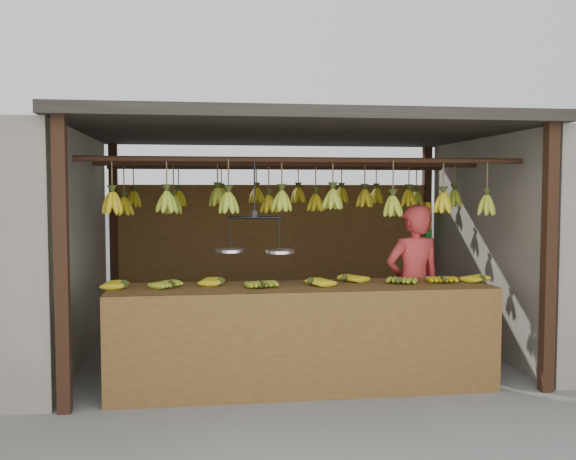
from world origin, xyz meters
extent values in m
plane|color=#5B5B57|center=(0.00, 0.00, 0.00)|extent=(80.00, 80.00, 0.00)
cube|color=black|center=(-2.00, -1.50, 1.15)|extent=(0.10, 0.10, 2.30)
cube|color=black|center=(2.00, -1.50, 1.15)|extent=(0.10, 0.10, 2.30)
cube|color=black|center=(-2.00, 1.50, 1.15)|extent=(0.10, 0.10, 2.30)
cube|color=black|center=(2.00, 1.50, 1.15)|extent=(0.10, 0.10, 2.30)
cube|color=black|center=(0.00, 0.00, 2.35)|extent=(4.30, 3.30, 0.10)
cylinder|color=black|center=(0.00, -1.00, 2.00)|extent=(4.00, 0.05, 0.05)
cylinder|color=black|center=(0.00, 0.00, 2.00)|extent=(4.00, 0.05, 0.05)
cylinder|color=black|center=(0.00, 1.00, 2.00)|extent=(4.00, 0.05, 0.05)
cube|color=brown|center=(0.00, 1.50, 0.90)|extent=(4.00, 0.06, 1.80)
cube|color=brown|center=(-0.06, -1.10, 0.86)|extent=(3.32, 0.74, 0.08)
cube|color=brown|center=(-0.06, -1.47, 0.45)|extent=(3.32, 0.04, 0.90)
cube|color=black|center=(-1.62, -1.42, 0.41)|extent=(0.07, 0.07, 0.82)
cube|color=black|center=(1.49, -1.42, 0.41)|extent=(0.07, 0.07, 0.82)
cube|color=black|center=(-1.62, -0.78, 0.41)|extent=(0.07, 0.07, 0.82)
cube|color=black|center=(1.49, -0.78, 0.41)|extent=(0.07, 0.07, 0.82)
ellipsoid|color=gold|center=(-1.58, -1.03, 0.93)|extent=(0.26, 0.21, 0.06)
ellipsoid|color=#92A523|center=(-1.17, -1.11, 0.93)|extent=(0.30, 0.29, 0.06)
ellipsoid|color=gold|center=(-0.76, -0.97, 0.93)|extent=(0.28, 0.23, 0.06)
ellipsoid|color=#92A523|center=(-0.41, -1.24, 0.93)|extent=(0.23, 0.28, 0.06)
ellipsoid|color=gold|center=(0.02, -1.14, 0.93)|extent=(0.29, 0.25, 0.06)
ellipsoid|color=gold|center=(0.36, -0.96, 0.93)|extent=(0.30, 0.28, 0.06)
ellipsoid|color=#92A523|center=(0.80, -1.17, 0.93)|extent=(0.27, 0.30, 0.06)
ellipsoid|color=gold|center=(1.21, -1.17, 0.93)|extent=(0.20, 0.25, 0.06)
ellipsoid|color=gold|center=(1.59, -1.14, 0.93)|extent=(0.28, 0.30, 0.06)
ellipsoid|color=gold|center=(-1.68, -1.01, 1.63)|extent=(0.16, 0.16, 0.28)
ellipsoid|color=#92A523|center=(-1.23, -1.01, 1.63)|extent=(0.16, 0.16, 0.28)
ellipsoid|color=#92A523|center=(-0.70, -1.02, 1.63)|extent=(0.16, 0.16, 0.28)
ellipsoid|color=#92A523|center=(-0.23, -0.96, 1.64)|extent=(0.16, 0.16, 0.28)
ellipsoid|color=#92A523|center=(0.23, -0.97, 1.65)|extent=(0.16, 0.16, 0.28)
ellipsoid|color=#92A523|center=(0.76, -1.05, 1.59)|extent=(0.16, 0.16, 0.28)
ellipsoid|color=gold|center=(1.25, -1.00, 1.62)|extent=(0.16, 0.16, 0.28)
ellipsoid|color=#92A523|center=(1.66, -1.01, 1.60)|extent=(0.16, 0.16, 0.28)
ellipsoid|color=gold|center=(-1.70, 0.04, 1.57)|extent=(0.16, 0.16, 0.28)
ellipsoid|color=#92A523|center=(-1.21, 0.04, 1.58)|extent=(0.16, 0.16, 0.28)
ellipsoid|color=#92A523|center=(-0.77, -0.04, 1.66)|extent=(0.16, 0.16, 0.28)
ellipsoid|color=gold|center=(-0.24, 0.03, 1.59)|extent=(0.16, 0.16, 0.28)
ellipsoid|color=gold|center=(0.25, 0.01, 1.61)|extent=(0.16, 0.16, 0.28)
ellipsoid|color=gold|center=(0.77, -0.03, 1.65)|extent=(0.16, 0.16, 0.28)
ellipsoid|color=gold|center=(1.26, 0.02, 1.65)|extent=(0.16, 0.16, 0.28)
ellipsoid|color=#92A523|center=(1.75, -0.04, 1.64)|extent=(0.16, 0.16, 0.28)
ellipsoid|color=gold|center=(-1.71, 0.99, 1.62)|extent=(0.16, 0.16, 0.28)
ellipsoid|color=gold|center=(-1.19, 0.96, 1.64)|extent=(0.16, 0.16, 0.28)
ellipsoid|color=gold|center=(-0.70, 0.96, 1.66)|extent=(0.16, 0.16, 0.28)
ellipsoid|color=gold|center=(-0.28, 0.96, 1.67)|extent=(0.16, 0.16, 0.28)
ellipsoid|color=gold|center=(0.21, 0.96, 1.67)|extent=(0.16, 0.16, 0.28)
ellipsoid|color=gold|center=(0.75, 1.00, 1.67)|extent=(0.16, 0.16, 0.28)
ellipsoid|color=gold|center=(1.18, 1.00, 1.66)|extent=(0.16, 0.16, 0.28)
ellipsoid|color=#92A523|center=(1.69, 1.02, 1.62)|extent=(0.16, 0.16, 0.28)
cylinder|color=black|center=(-0.47, -1.00, 1.75)|extent=(0.02, 0.02, 0.51)
cylinder|color=black|center=(-0.47, -1.00, 1.49)|extent=(0.47, 0.18, 0.02)
cylinder|color=silver|center=(-0.68, -0.93, 1.19)|extent=(0.26, 0.26, 0.02)
cylinder|color=silver|center=(-0.26, -1.07, 1.19)|extent=(0.26, 0.26, 0.02)
imported|color=#BF3333|center=(1.12, -0.60, 0.80)|extent=(0.64, 0.47, 1.59)
cube|color=yellow|center=(1.94, 1.35, 1.41)|extent=(0.08, 0.26, 0.34)
cube|color=#199926|center=(1.94, 1.35, 1.14)|extent=(0.08, 0.26, 0.34)
cube|color=red|center=(1.94, 1.35, 0.83)|extent=(0.08, 0.26, 0.34)
cube|color=#1426BF|center=(1.94, 1.35, 0.50)|extent=(0.08, 0.26, 0.34)
camera|label=1|loc=(-0.94, -6.59, 1.74)|focal=40.00mm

